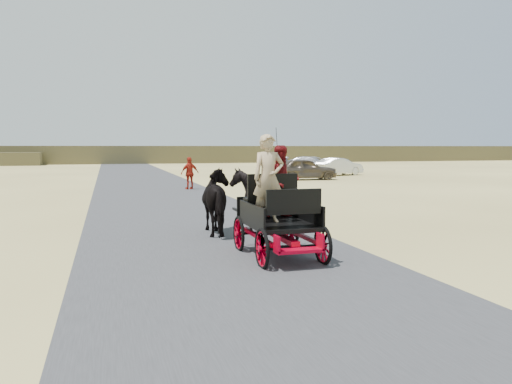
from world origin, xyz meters
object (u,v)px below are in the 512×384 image
object	(u,v)px
pedestrian	(190,173)
car_a	(305,169)
carriage	(278,239)
car_d	(316,163)
horse_left	(220,201)
car_b	(338,167)
car_c	(311,165)
horse_right	(261,200)

from	to	relation	value
pedestrian	car_a	bearing A→B (deg)	-164.13
carriage	pedestrian	xyz separation A→B (m)	(0.89, 16.87, 0.50)
carriage	pedestrian	size ratio (longest dim) A/B	1.39
car_a	car_d	size ratio (longest dim) A/B	0.92
horse_left	car_b	world-z (taller)	horse_left
pedestrian	car_d	distance (m)	23.90
car_c	car_d	world-z (taller)	car_c
car_a	car_b	size ratio (longest dim) A/B	1.04
horse_left	car_c	size ratio (longest dim) A/B	0.41
pedestrian	car_b	bearing A→B (deg)	-159.95
horse_right	car_b	distance (m)	27.29
car_b	car_c	xyz separation A→B (m)	(-0.65, 3.98, 0.02)
pedestrian	car_a	xyz separation A→B (m)	(8.83, 5.42, -0.12)
carriage	car_d	size ratio (longest dim) A/B	0.51
carriage	car_a	world-z (taller)	car_a
car_b	car_d	bearing A→B (deg)	-29.58
horse_left	car_a	distance (m)	21.85
horse_right	car_d	bearing A→B (deg)	-115.89
horse_left	horse_right	world-z (taller)	horse_right
carriage	car_d	distance (m)	38.78
horse_left	car_a	xyz separation A→B (m)	(10.28, 19.29, -0.10)
horse_right	car_b	world-z (taller)	horse_right
car_b	car_c	size ratio (longest dim) A/B	0.85
horse_right	pedestrian	distance (m)	13.87
horse_left	car_d	distance (m)	36.32
pedestrian	car_b	size ratio (longest dim) A/B	0.41
pedestrian	horse_right	bearing A→B (deg)	72.93
car_c	horse_left	bearing A→B (deg)	-177.67
carriage	car_a	distance (m)	24.32
carriage	car_d	world-z (taller)	car_d
horse_left	car_b	distance (m)	27.86
car_b	car_d	distance (m)	8.88
pedestrian	car_a	world-z (taller)	pedestrian
carriage	car_d	bearing A→B (deg)	65.31
car_c	car_b	bearing A→B (deg)	-141.04
horse_left	car_a	size ratio (longest dim) A/B	0.46
horse_right	car_c	size ratio (longest dim) A/B	0.35
car_d	horse_left	bearing A→B (deg)	159.50
horse_left	pedestrian	distance (m)	13.95
horse_left	horse_right	bearing A→B (deg)	-180.00
horse_right	horse_left	bearing A→B (deg)	0.00
carriage	car_b	size ratio (longest dim) A/B	0.57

